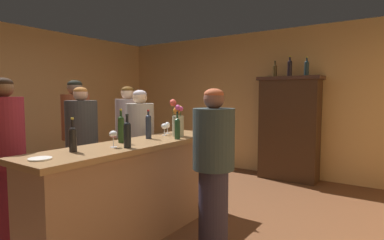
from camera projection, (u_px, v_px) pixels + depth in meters
The scene contains 24 objects.
floor at pixel (126, 226), 3.44m from camera, with size 8.35×8.35×0.00m, color brown.
wall_back at pixel (250, 102), 6.01m from camera, with size 5.94×0.12×2.64m, color tan.
bar_counter at pixel (137, 189), 3.18m from camera, with size 0.60×2.34×0.98m.
display_cabinet at pixel (289, 127), 5.30m from camera, with size 1.05×0.44×1.78m.
wine_bottle_pinot at pixel (121, 128), 3.10m from camera, with size 0.06×0.06×0.34m.
wine_bottle_riesling at pixel (177, 128), 3.36m from camera, with size 0.06×0.06×0.30m.
wine_bottle_merlot at pixel (200, 123), 3.84m from camera, with size 0.08×0.08×0.31m.
wine_bottle_syrah at pixel (127, 133), 2.80m from camera, with size 0.07×0.07×0.31m.
wine_bottle_chardonnay at pixel (73, 138), 2.60m from camera, with size 0.06×0.06×0.29m.
wine_bottle_malbec at pixel (148, 125), 3.40m from camera, with size 0.06×0.06×0.32m.
wine_glass_front at pixel (164, 127), 3.68m from camera, with size 0.07×0.07×0.14m.
wine_glass_mid at pixel (113, 135), 2.83m from camera, with size 0.07×0.07×0.16m.
wine_glass_rear at pixel (167, 126), 3.85m from camera, with size 0.07×0.07×0.14m.
flower_arrangement at pixel (178, 121), 3.59m from camera, with size 0.16×0.15×0.43m.
cheese_plate at pixel (40, 159), 2.30m from camera, with size 0.17×0.17×0.01m, color white.
display_bottle_left at pixel (275, 70), 5.37m from camera, with size 0.07×0.07×0.28m.
display_bottle_midleft at pixel (290, 67), 5.22m from camera, with size 0.08×0.08×0.34m.
display_bottle_center at pixel (307, 67), 5.07m from camera, with size 0.08×0.08×0.32m.
patron_in_navy at pixel (128, 134), 4.72m from camera, with size 0.38×0.38×1.59m.
patron_near_entrance at pixel (76, 134), 4.34m from camera, with size 0.39×0.39×1.67m.
patron_by_cabinet at pixel (140, 143), 4.10m from camera, with size 0.36×0.36×1.53m.
patron_in_grey at pixel (82, 144), 3.86m from camera, with size 0.39×0.39×1.56m.
patron_redhead at pixel (6, 158), 2.79m from camera, with size 0.33×0.33×1.62m.
bartender at pixel (214, 163), 2.91m from camera, with size 0.39×0.39×1.53m.
Camera 1 is at (2.50, -2.32, 1.47)m, focal length 28.85 mm.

